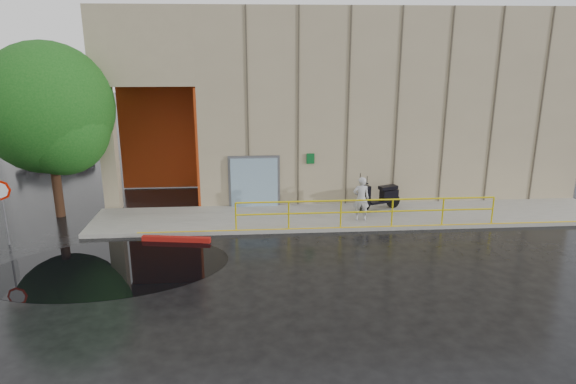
% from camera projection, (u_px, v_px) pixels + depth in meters
% --- Properties ---
extents(ground, '(120.00, 120.00, 0.00)m').
position_uv_depth(ground, '(251.00, 270.00, 15.54)').
color(ground, black).
rests_on(ground, ground).
extents(sidewalk, '(20.00, 3.00, 0.15)m').
position_uv_depth(sidewalk, '(352.00, 216.00, 20.12)').
color(sidewalk, gray).
rests_on(sidewalk, ground).
extents(building, '(20.00, 10.17, 8.00)m').
position_uv_depth(building, '(351.00, 94.00, 25.25)').
color(building, tan).
rests_on(building, ground).
extents(guardrail, '(9.56, 0.06, 1.03)m').
position_uv_depth(guardrail, '(367.00, 212.00, 18.67)').
color(guardrail, '#D9C70B').
rests_on(guardrail, sidewalk).
extents(person, '(0.63, 0.43, 1.69)m').
position_uv_depth(person, '(361.00, 199.00, 19.24)').
color(person, '#B5B4BA').
rests_on(person, sidewalk).
extents(scooter, '(2.04, 1.25, 1.54)m').
position_uv_depth(scooter, '(380.00, 189.00, 20.41)').
color(scooter, black).
rests_on(scooter, sidewalk).
extents(stop_sign, '(0.69, 0.09, 2.29)m').
position_uv_depth(stop_sign, '(2.00, 197.00, 16.98)').
color(stop_sign, slate).
rests_on(stop_sign, ground).
extents(red_curb, '(2.40, 0.55, 0.18)m').
position_uv_depth(red_curb, '(176.00, 239.00, 17.73)').
color(red_curb, '#9C150F').
rests_on(red_curb, ground).
extents(puddle, '(7.84, 5.50, 0.01)m').
position_uv_depth(puddle, '(110.00, 267.00, 15.72)').
color(puddle, black).
rests_on(puddle, ground).
extents(car_c, '(4.44, 2.76, 1.20)m').
position_uv_depth(car_c, '(55.00, 155.00, 28.56)').
color(car_c, '#B8BBC0').
rests_on(car_c, ground).
extents(tree_near, '(4.93, 4.93, 6.74)m').
position_uv_depth(tree_near, '(51.00, 113.00, 19.15)').
color(tree_near, black).
rests_on(tree_near, ground).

